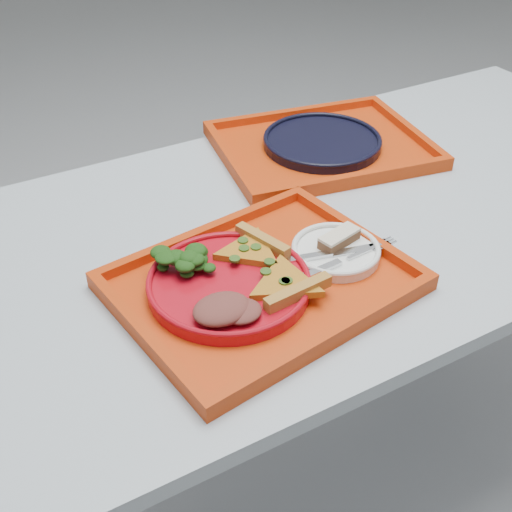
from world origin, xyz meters
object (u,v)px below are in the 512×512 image
Objects in this scene: tray_main at (262,285)px; dinner_plate at (229,285)px; tray_far at (322,149)px; dessert_bar at (339,238)px; navy_plate at (322,143)px.

dinner_plate is (-0.05, 0.01, 0.02)m from tray_main.
tray_far is 0.53m from dinner_plate.
tray_main is 0.50m from tray_far.
dessert_bar is at bearing 0.69° from dinner_plate.
tray_far is 0.39m from dessert_bar.
dinner_plate is at bearing -130.30° from tray_far.
dinner_plate reaches higher than navy_plate.
tray_far is at bearing 180.00° from navy_plate.
navy_plate is at bearing 39.73° from dinner_plate.
dinner_plate is 1.00× the size of navy_plate.
navy_plate is 3.16× the size of dessert_bar.
navy_plate is (0.41, 0.34, -0.00)m from dinner_plate.
navy_plate is (0.00, 0.00, 0.01)m from tray_far.
dinner_plate is at bearing 167.30° from dessert_bar.
tray_far is 5.48× the size of dessert_bar.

